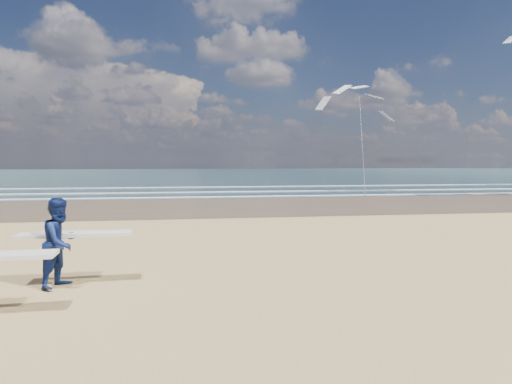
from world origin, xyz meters
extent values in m
cube|color=#4E3C2A|center=(20.00, 18.00, 0.01)|extent=(220.00, 12.00, 0.01)
cube|color=#1A323A|center=(20.00, 72.00, 0.01)|extent=(220.00, 100.00, 0.02)
cube|color=white|center=(20.00, 22.80, 0.05)|extent=(220.00, 0.50, 0.05)
cube|color=white|center=(20.00, 27.50, 0.05)|extent=(220.00, 0.50, 0.05)
cube|color=white|center=(20.00, 34.00, 0.05)|extent=(220.00, 0.50, 0.05)
imported|color=#0E1C4E|center=(-0.13, 2.12, 0.87)|extent=(0.95, 1.05, 1.74)
cube|color=white|center=(0.07, 2.47, 0.97)|extent=(2.22, 0.60, 0.07)
cube|color=slate|center=(14.44, 22.19, 0.05)|extent=(0.12, 0.12, 0.10)
camera|label=1|loc=(2.24, -7.12, 2.46)|focal=32.00mm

